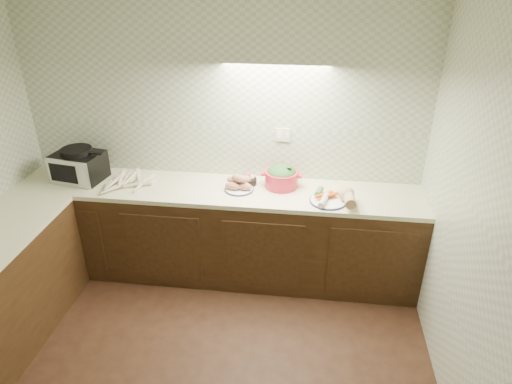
# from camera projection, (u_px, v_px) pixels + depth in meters

# --- Properties ---
(room) EXTENTS (3.60, 3.60, 2.60)m
(room) POSITION_uv_depth(u_px,v_px,m) (153.00, 195.00, 2.36)
(room) COLOR black
(room) RESTS_ON ground
(counter) EXTENTS (3.60, 3.60, 0.90)m
(counter) POSITION_uv_depth(u_px,v_px,m) (113.00, 281.00, 3.59)
(counter) COLOR black
(counter) RESTS_ON ground
(toaster_oven) EXTENTS (0.47, 0.39, 0.30)m
(toaster_oven) POSITION_uv_depth(u_px,v_px,m) (79.00, 165.00, 4.12)
(toaster_oven) COLOR black
(toaster_oven) RESTS_ON counter
(parsnip_pile) EXTENTS (0.41, 0.41, 0.08)m
(parsnip_pile) POSITION_uv_depth(u_px,v_px,m) (122.00, 182.00, 4.05)
(parsnip_pile) COLOR beige
(parsnip_pile) RESTS_ON counter
(sweet_potato_plate) EXTENTS (0.26, 0.26, 0.15)m
(sweet_potato_plate) POSITION_uv_depth(u_px,v_px,m) (239.00, 184.00, 3.98)
(sweet_potato_plate) COLOR #192144
(sweet_potato_plate) RESTS_ON counter
(onion_bowl) EXTENTS (0.15, 0.15, 0.11)m
(onion_bowl) POSITION_uv_depth(u_px,v_px,m) (248.00, 180.00, 4.08)
(onion_bowl) COLOR black
(onion_bowl) RESTS_ON counter
(dutch_oven) EXTENTS (0.36, 0.30, 0.21)m
(dutch_oven) POSITION_uv_depth(u_px,v_px,m) (281.00, 176.00, 4.01)
(dutch_oven) COLOR red
(dutch_oven) RESTS_ON counter
(veg_plate) EXTENTS (0.38, 0.32, 0.14)m
(veg_plate) POSITION_uv_depth(u_px,v_px,m) (336.00, 196.00, 3.78)
(veg_plate) COLOR #192144
(veg_plate) RESTS_ON counter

